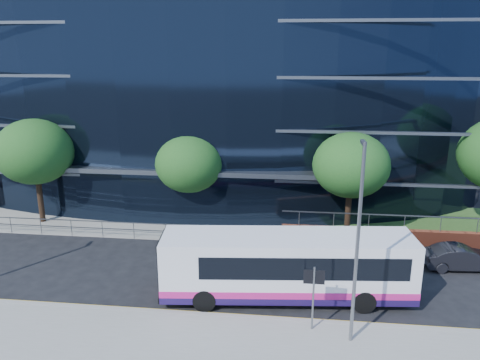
# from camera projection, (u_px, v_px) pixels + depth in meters

# --- Properties ---
(ground) EXTENTS (200.00, 200.00, 0.00)m
(ground) POSITION_uv_depth(u_px,v_px,m) (211.00, 305.00, 21.34)
(ground) COLOR black
(ground) RESTS_ON ground
(kerb) EXTENTS (80.00, 0.25, 0.16)m
(kerb) POSITION_uv_depth(u_px,v_px,m) (207.00, 315.00, 20.37)
(kerb) COLOR gray
(kerb) RESTS_ON ground
(yellow_line_outer) EXTENTS (80.00, 0.08, 0.01)m
(yellow_line_outer) POSITION_uv_depth(u_px,v_px,m) (208.00, 314.00, 20.58)
(yellow_line_outer) COLOR gold
(yellow_line_outer) RESTS_ON ground
(yellow_line_inner) EXTENTS (80.00, 0.08, 0.01)m
(yellow_line_inner) POSITION_uv_depth(u_px,v_px,m) (208.00, 312.00, 20.72)
(yellow_line_inner) COLOR gold
(yellow_line_inner) RESTS_ON ground
(far_forecourt) EXTENTS (50.00, 8.00, 0.10)m
(far_forecourt) POSITION_uv_depth(u_px,v_px,m) (153.00, 216.00, 32.50)
(far_forecourt) COLOR gray
(far_forecourt) RESTS_ON ground
(glass_office) EXTENTS (44.00, 23.10, 16.00)m
(glass_office) POSITION_uv_depth(u_px,v_px,m) (205.00, 88.00, 39.51)
(glass_office) COLOR black
(glass_office) RESTS_ON ground
(guard_railings) EXTENTS (24.00, 0.05, 1.10)m
(guard_railings) POSITION_uv_depth(u_px,v_px,m) (102.00, 225.00, 28.68)
(guard_railings) COLOR slate
(guard_railings) RESTS_ON ground
(street_sign) EXTENTS (0.85, 0.09, 2.80)m
(street_sign) POSITION_uv_depth(u_px,v_px,m) (314.00, 285.00, 18.75)
(street_sign) COLOR slate
(street_sign) RESTS_ON pavement_near
(tree_far_a) EXTENTS (4.95, 4.95, 6.98)m
(tree_far_a) POSITION_uv_depth(u_px,v_px,m) (35.00, 152.00, 30.03)
(tree_far_a) COLOR black
(tree_far_a) RESTS_ON ground
(tree_far_b) EXTENTS (4.29, 4.29, 6.05)m
(tree_far_b) POSITION_uv_depth(u_px,v_px,m) (189.00, 164.00, 29.60)
(tree_far_b) COLOR black
(tree_far_b) RESTS_ON ground
(tree_far_c) EXTENTS (4.62, 4.62, 6.51)m
(tree_far_c) POSITION_uv_depth(u_px,v_px,m) (351.00, 165.00, 27.94)
(tree_far_c) COLOR black
(tree_far_c) RESTS_ON ground
(tree_dist_e) EXTENTS (4.62, 4.62, 6.51)m
(tree_dist_e) POSITION_uv_depth(u_px,v_px,m) (467.00, 106.00, 55.70)
(tree_dist_e) COLOR black
(tree_dist_e) RESTS_ON ground
(streetlight_east) EXTENTS (0.15, 0.77, 8.00)m
(streetlight_east) POSITION_uv_depth(u_px,v_px,m) (358.00, 240.00, 17.40)
(streetlight_east) COLOR slate
(streetlight_east) RESTS_ON pavement_near
(city_bus) EXTENTS (11.71, 3.74, 3.12)m
(city_bus) POSITION_uv_depth(u_px,v_px,m) (289.00, 266.00, 21.49)
(city_bus) COLOR white
(city_bus) RESTS_ON ground
(parked_car) EXTENTS (3.99, 1.66, 1.28)m
(parked_car) POSITION_uv_depth(u_px,v_px,m) (461.00, 258.00, 24.66)
(parked_car) COLOR black
(parked_car) RESTS_ON ground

